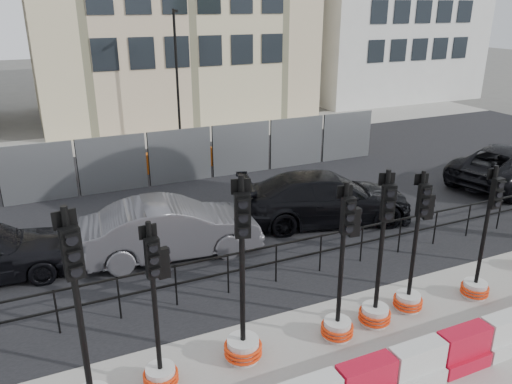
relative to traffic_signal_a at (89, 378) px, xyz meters
name	(u,v)px	position (x,y,z in m)	size (l,w,h in m)	color
ground	(347,296)	(5.67, 1.26, -0.75)	(120.00, 120.00, 0.00)	#51514C
sidewalk_near	(445,382)	(5.67, -1.74, -0.74)	(40.00, 6.00, 0.02)	gray
road	(232,195)	(5.67, 8.26, -0.73)	(40.00, 14.00, 0.03)	black
sidewalk_far	(165,136)	(5.67, 17.26, -0.74)	(40.00, 4.00, 0.02)	gray
kerb_railing	(321,247)	(5.67, 2.46, -0.06)	(18.00, 0.04, 1.00)	black
heras_fencing	(194,156)	(5.18, 10.98, -0.03)	(14.33, 1.72, 2.00)	gray
lamp_post_far	(177,72)	(6.17, 16.24, 2.48)	(0.12, 0.56, 6.00)	black
barrier_row	(440,358)	(5.67, -1.54, -0.38)	(12.55, 0.50, 0.80)	red
traffic_signal_a	(89,378)	(0.00, 0.00, 0.00)	(0.71, 0.71, 3.62)	silver
traffic_signal_b	(159,350)	(1.16, 0.21, -0.01)	(0.61, 0.61, 3.09)	silver
traffic_signal_c	(243,326)	(2.70, 0.26, 0.00)	(0.71, 0.71, 3.60)	silver
traffic_signal_d	(340,304)	(4.64, 0.09, 0.03)	(0.64, 0.64, 3.25)	silver
traffic_signal_e	(377,295)	(5.57, 0.16, -0.06)	(0.66, 0.66, 3.34)	silver
traffic_signal_f	(411,279)	(6.55, 0.29, 0.00)	(0.62, 0.62, 3.14)	silver
traffic_signal_g	(478,272)	(8.24, 0.07, -0.11)	(0.61, 0.61, 3.09)	silver
car_b	(172,228)	(2.64, 4.84, 0.00)	(4.67, 2.00, 1.50)	#49494D
car_c	(326,198)	(7.42, 5.07, 0.01)	(5.54, 3.31, 1.51)	black
car_d	(508,165)	(15.23, 5.22, -0.02)	(5.65, 3.67, 1.45)	black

